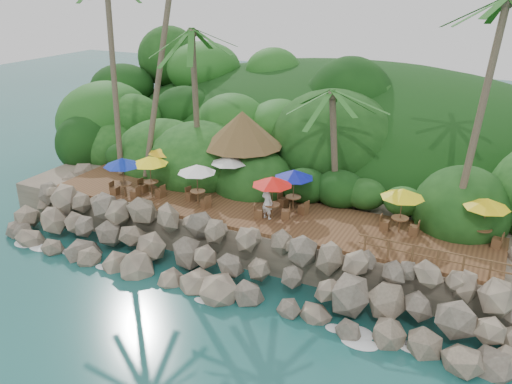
% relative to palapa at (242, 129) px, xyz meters
% --- Properties ---
extents(ground, '(140.00, 140.00, 0.00)m').
position_rel_palapa_xyz_m(ground, '(2.74, -9.65, -5.79)').
color(ground, '#19514F').
rests_on(ground, ground).
extents(land_base, '(32.00, 25.20, 2.10)m').
position_rel_palapa_xyz_m(land_base, '(2.74, 6.35, -4.74)').
color(land_base, gray).
rests_on(land_base, ground).
extents(jungle_hill, '(44.80, 28.00, 15.40)m').
position_rel_palapa_xyz_m(jungle_hill, '(2.74, 13.85, -5.79)').
color(jungle_hill, '#143811').
rests_on(jungle_hill, ground).
extents(seawall, '(29.00, 4.00, 2.30)m').
position_rel_palapa_xyz_m(seawall, '(2.74, -7.65, -4.64)').
color(seawall, gray).
rests_on(seawall, ground).
extents(terrace, '(26.00, 5.00, 0.20)m').
position_rel_palapa_xyz_m(terrace, '(2.74, -3.65, -3.59)').
color(terrace, brown).
rests_on(terrace, land_base).
extents(jungle_foliage, '(44.00, 16.00, 12.00)m').
position_rel_palapa_xyz_m(jungle_foliage, '(2.74, 5.35, -5.79)').
color(jungle_foliage, '#143811').
rests_on(jungle_foliage, ground).
extents(foam_line, '(25.20, 0.80, 0.06)m').
position_rel_palapa_xyz_m(foam_line, '(2.74, -9.35, -5.76)').
color(foam_line, white).
rests_on(foam_line, ground).
extents(palms, '(33.13, 6.95, 14.76)m').
position_rel_palapa_xyz_m(palms, '(3.53, -0.88, 6.72)').
color(palms, brown).
rests_on(palms, ground).
extents(palapa, '(5.03, 5.03, 4.60)m').
position_rel_palapa_xyz_m(palapa, '(0.00, 0.00, 0.00)').
color(palapa, brown).
rests_on(palapa, ground).
extents(dining_clusters, '(21.85, 5.42, 2.40)m').
position_rel_palapa_xyz_m(dining_clusters, '(2.18, -3.36, -1.50)').
color(dining_clusters, brown).
rests_on(dining_clusters, terrace).
extents(railing, '(8.30, 0.10, 1.00)m').
position_rel_palapa_xyz_m(railing, '(13.47, -6.00, -2.88)').
color(railing, brown).
rests_on(railing, terrace).
extents(waiter, '(0.78, 0.61, 1.89)m').
position_rel_palapa_xyz_m(waiter, '(3.76, -4.38, -2.55)').
color(waiter, white).
rests_on(waiter, terrace).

